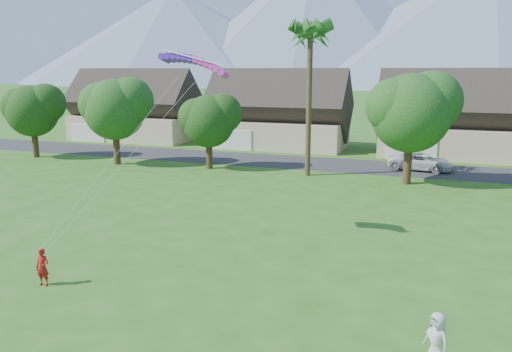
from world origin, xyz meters
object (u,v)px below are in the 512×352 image
at_px(parafoil_kite, 195,60).
at_px(watcher, 437,340).
at_px(parked_car, 420,162).
at_px(kite_flyer, 43,267).

bearing_deg(parafoil_kite, watcher, -40.83).
bearing_deg(parafoil_kite, parked_car, 59.86).
bearing_deg(watcher, parafoil_kite, -168.76).
bearing_deg(watcher, kite_flyer, -136.61).
height_order(kite_flyer, watcher, watcher).
relative_size(watcher, parafoil_kite, 0.50).
xyz_separation_m(kite_flyer, watcher, (15.13, -0.71, 0.08)).
xyz_separation_m(parked_car, parafoil_kite, (-10.30, -22.98, 8.35)).
relative_size(kite_flyer, watcher, 0.90).
bearing_deg(kite_flyer, parked_car, 59.56).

